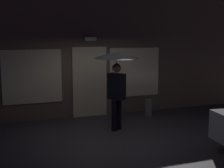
# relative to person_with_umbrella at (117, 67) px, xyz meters

# --- Properties ---
(ground_plane) EXTENTS (18.00, 18.00, 0.00)m
(ground_plane) POSITION_rel_person_with_umbrella_xyz_m (-0.26, -0.48, -1.73)
(ground_plane) COLOR #38353A
(building_facade) EXTENTS (10.83, 0.48, 4.13)m
(building_facade) POSITION_rel_person_with_umbrella_xyz_m (-0.26, 1.86, 0.31)
(building_facade) COLOR brown
(building_facade) RESTS_ON ground
(person_with_umbrella) EXTENTS (1.25, 1.25, 2.15)m
(person_with_umbrella) POSITION_rel_person_with_umbrella_xyz_m (0.00, 0.00, 0.00)
(person_with_umbrella) COLOR black
(person_with_umbrella) RESTS_ON ground
(sidewalk_bollard) EXTENTS (0.22, 0.22, 0.54)m
(sidewalk_bollard) POSITION_rel_person_with_umbrella_xyz_m (1.50, 1.05, -1.46)
(sidewalk_bollard) COLOR slate
(sidewalk_bollard) RESTS_ON ground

